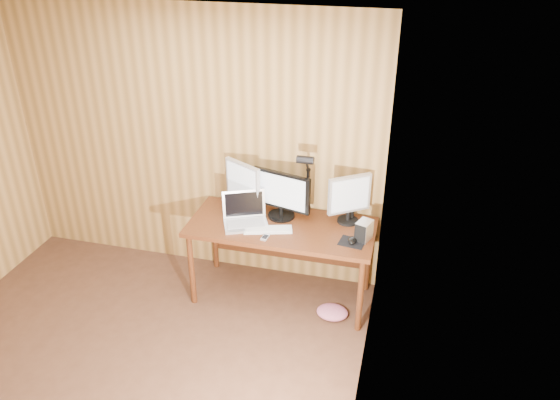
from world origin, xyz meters
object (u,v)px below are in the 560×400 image
at_px(laptop, 245,216).
at_px(monitor_right, 349,198).
at_px(phone, 265,237).
at_px(desk_lamp, 307,175).
at_px(desk, 283,233).
at_px(keyboard, 268,230).
at_px(hard_drive, 364,231).
at_px(monitor_center, 281,194).
at_px(speaker, 351,213).
at_px(monitor_left, 243,185).
at_px(mouse, 352,240).

bearing_deg(laptop, monitor_right, -8.88).
xyz_separation_m(phone, desk_lamp, (0.24, 0.47, 0.38)).
xyz_separation_m(desk, desk_lamp, (0.16, 0.16, 0.51)).
xyz_separation_m(keyboard, hard_drive, (0.80, 0.06, 0.07)).
distance_m(keyboard, desk_lamp, 0.57).
relative_size(monitor_center, phone, 5.15).
distance_m(monitor_center, desk_lamp, 0.28).
xyz_separation_m(laptop, phone, (0.24, -0.20, -0.06)).
xyz_separation_m(monitor_right, keyboard, (-0.63, -0.32, -0.23)).
bearing_deg(laptop, desk_lamp, 4.69).
height_order(desk, speaker, speaker).
xyz_separation_m(desk, phone, (-0.08, -0.31, 0.13)).
relative_size(monitor_left, hard_drive, 2.58).
relative_size(mouse, hard_drive, 0.64).
bearing_deg(desk, desk_lamp, 44.08).
xyz_separation_m(keyboard, phone, (0.01, -0.12, -0.00)).
distance_m(desk, laptop, 0.38).
distance_m(desk, speaker, 0.62).
relative_size(monitor_center, speaker, 4.44).
distance_m(laptop, mouse, 0.95).
distance_m(mouse, hard_drive, 0.12).
bearing_deg(phone, laptop, 146.46).
distance_m(laptop, desk_lamp, 0.63).
distance_m(desk, monitor_center, 0.35).
height_order(monitor_right, mouse, monitor_right).
xyz_separation_m(laptop, speaker, (0.88, 0.29, -0.01)).
relative_size(monitor_center, laptop, 1.18).
xyz_separation_m(mouse, phone, (-0.70, -0.11, -0.02)).
bearing_deg(speaker, monitor_right, -108.04).
bearing_deg(speaker, desk, -161.69).
xyz_separation_m(hard_drive, speaker, (-0.14, 0.31, -0.02)).
distance_m(mouse, speaker, 0.39).
relative_size(monitor_right, hard_drive, 2.49).
bearing_deg(monitor_right, desk, 158.65).
relative_size(monitor_right, laptop, 0.96).
distance_m(monitor_center, monitor_right, 0.59).
relative_size(laptop, keyboard, 1.07).
height_order(monitor_left, phone, monitor_left).
bearing_deg(desk_lamp, desk, -137.64).
bearing_deg(monitor_center, speaker, 25.33).
relative_size(phone, desk_lamp, 0.17).
bearing_deg(hard_drive, monitor_center, -175.42).
bearing_deg(speaker, monitor_left, -176.22).
bearing_deg(monitor_center, keyboard, -86.19).
bearing_deg(mouse, keyboard, -167.71).
bearing_deg(keyboard, monitor_center, 63.03).
distance_m(mouse, phone, 0.71).
xyz_separation_m(keyboard, desk_lamp, (0.25, 0.35, 0.38)).
relative_size(desk, laptop, 3.53).
bearing_deg(keyboard, monitor_right, 10.37).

